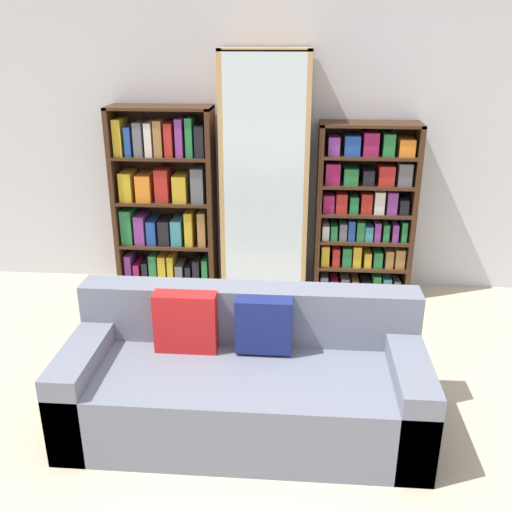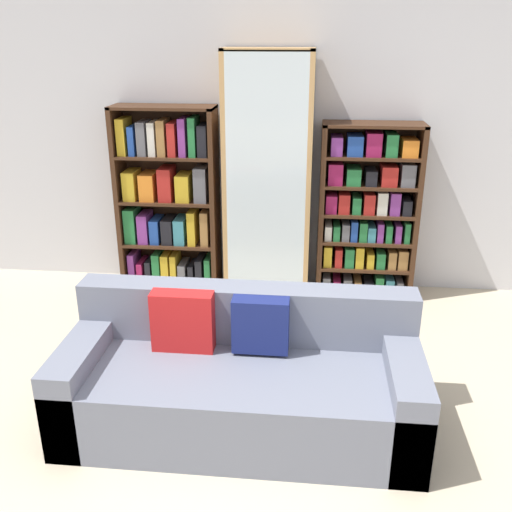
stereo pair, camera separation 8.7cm
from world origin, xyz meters
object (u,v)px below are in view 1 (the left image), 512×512
(couch, at_px, (244,382))
(wine_bottle, at_px, (345,344))
(bookshelf_left, at_px, (165,203))
(display_cabinet, at_px, (265,178))
(bookshelf_right, at_px, (365,212))

(couch, distance_m, wine_bottle, 0.93)
(bookshelf_left, relative_size, display_cabinet, 0.78)
(couch, xyz_separation_m, wine_bottle, (0.63, 0.68, -0.12))
(bookshelf_left, relative_size, wine_bottle, 4.07)
(bookshelf_right, relative_size, wine_bottle, 3.78)
(couch, relative_size, display_cabinet, 0.98)
(couch, xyz_separation_m, bookshelf_left, (-0.87, 1.89, 0.50))
(bookshelf_left, bearing_deg, couch, -65.32)
(bookshelf_left, bearing_deg, wine_bottle, -39.03)
(couch, relative_size, bookshelf_right, 1.36)
(couch, bearing_deg, bookshelf_left, 114.68)
(couch, height_order, display_cabinet, display_cabinet)
(display_cabinet, relative_size, wine_bottle, 5.22)
(couch, relative_size, bookshelf_left, 1.26)
(couch, bearing_deg, bookshelf_right, 66.13)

